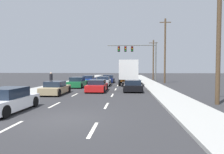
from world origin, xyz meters
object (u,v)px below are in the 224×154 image
at_px(car_silver, 104,82).
at_px(utility_pole_near, 219,26).
at_px(car_green, 78,83).
at_px(box_truck, 128,71).
at_px(car_navy, 108,79).
at_px(car_red, 97,86).
at_px(car_tan, 56,88).
at_px(car_white, 7,101).
at_px(traffic_signal_mast, 134,52).
at_px(utility_pole_mid, 165,50).
at_px(car_blue, 89,79).
at_px(pedestrian_near_corner, 51,79).
at_px(utility_pole_far, 153,59).
at_px(car_black, 133,86).

xyz_separation_m(car_silver, utility_pole_near, (9.21, -13.70, 4.58)).
relative_size(car_green, box_truck, 0.58).
bearing_deg(car_navy, car_red, -89.81).
distance_m(car_tan, car_white, 7.45).
bearing_deg(car_navy, car_tan, -102.54).
relative_size(traffic_signal_mast, utility_pole_mid, 0.85).
relative_size(car_blue, car_tan, 1.02).
distance_m(car_green, box_truck, 7.83).
bearing_deg(car_tan, traffic_signal_mast, 67.06).
height_order(car_red, pedestrian_near_corner, pedestrian_near_corner).
bearing_deg(pedestrian_near_corner, car_silver, 28.11).
xyz_separation_m(car_blue, utility_pole_far, (11.83, 10.11, 3.76)).
bearing_deg(car_red, box_truck, 69.04).
bearing_deg(traffic_signal_mast, pedestrian_near_corner, -130.87).
height_order(car_black, pedestrian_near_corner, pedestrian_near_corner).
distance_m(car_blue, utility_pole_mid, 13.36).
height_order(box_truck, utility_pole_near, utility_pole_near).
relative_size(utility_pole_near, utility_pole_mid, 0.96).
bearing_deg(car_tan, car_black, 23.51).
relative_size(car_blue, car_white, 1.04).
distance_m(car_red, utility_pole_mid, 16.28).
height_order(traffic_signal_mast, utility_pole_near, utility_pole_near).
relative_size(car_silver, car_black, 1.00).
xyz_separation_m(utility_pole_mid, utility_pole_far, (-0.63, 9.63, -1.04)).
distance_m(car_black, utility_pole_far, 22.45).
relative_size(utility_pole_mid, utility_pole_far, 1.25).
xyz_separation_m(car_tan, car_red, (3.49, 2.55, 0.01)).
bearing_deg(car_silver, car_tan, -109.61).
relative_size(car_blue, box_truck, 0.55).
bearing_deg(car_blue, utility_pole_mid, 2.21).
relative_size(car_black, pedestrian_near_corner, 2.41).
xyz_separation_m(traffic_signal_mast, utility_pole_near, (4.80, -22.63, -0.28)).
xyz_separation_m(car_blue, car_navy, (3.19, 0.90, 0.03)).
bearing_deg(car_tan, utility_pole_far, 63.93).
xyz_separation_m(car_blue, car_white, (-0.26, -22.05, 0.04)).
distance_m(traffic_signal_mast, pedestrian_near_corner, 16.76).
relative_size(car_blue, utility_pole_far, 0.50).
bearing_deg(car_navy, traffic_signal_mast, 33.23).
height_order(car_red, traffic_signal_mast, traffic_signal_mast).
xyz_separation_m(car_white, utility_pole_mid, (12.72, 22.53, 4.75)).
bearing_deg(car_red, utility_pole_mid, 53.64).
relative_size(car_green, utility_pole_near, 0.44).
xyz_separation_m(car_black, utility_pole_mid, (5.52, 11.95, 4.82)).
xyz_separation_m(car_tan, car_white, (-0.01, -7.45, 0.06)).
xyz_separation_m(car_green, traffic_signal_mast, (7.43, 11.38, 4.84)).
bearing_deg(traffic_signal_mast, car_white, -106.76).
bearing_deg(utility_pole_far, pedestrian_near_corner, -128.70).
xyz_separation_m(car_green, car_white, (-0.33, -14.39, 0.02)).
xyz_separation_m(utility_pole_far, pedestrian_near_corner, (-14.91, -18.62, -3.30)).
xyz_separation_m(car_silver, car_black, (3.85, -6.25, -0.03)).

